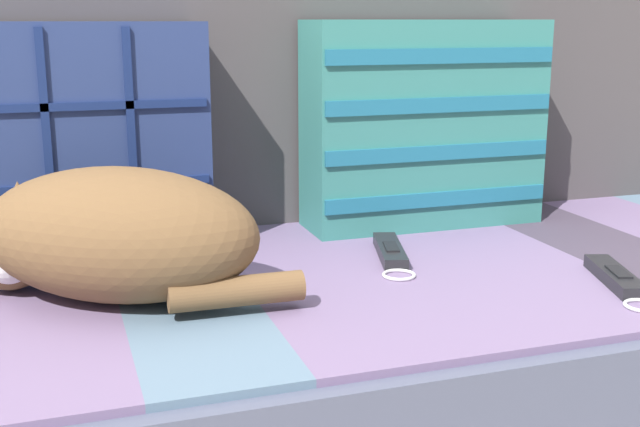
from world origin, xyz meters
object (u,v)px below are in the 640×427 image
Objects in this scene: throw_pillow_quilted at (88,140)px; throw_pillow_striped at (424,124)px; sleeping_cat at (107,237)px; game_remote_far at (617,278)px; game_remote_near at (391,252)px; couch at (347,384)px.

throw_pillow_striped is at bearing -0.05° from throw_pillow_quilted.
sleeping_cat is at bearing -88.67° from throw_pillow_quilted.
throw_pillow_striped reaches higher than sleeping_cat.
throw_pillow_quilted is 1.75× the size of game_remote_far.
sleeping_cat is at bearing -173.11° from game_remote_near.
game_remote_near is at bearing 138.65° from game_remote_far.
game_remote_far is at bearing -13.89° from sleeping_cat.
sleeping_cat is (-0.57, -0.24, -0.10)m from throw_pillow_striped.
sleeping_cat is at bearing 166.11° from game_remote_far.
couch is 0.22m from game_remote_near.
couch is at bearing -27.70° from throw_pillow_quilted.
couch is at bearing -177.83° from game_remote_near.
throw_pillow_quilted is 0.50m from game_remote_near.
game_remote_near is 0.33m from game_remote_far.
game_remote_near is at bearing 2.17° from couch.
throw_pillow_striped reaches higher than throw_pillow_quilted.
throw_pillow_striped is 0.98× the size of sleeping_cat.
sleeping_cat is at bearing -157.29° from throw_pillow_striped.
couch is 4.36× the size of throw_pillow_striped.
throw_pillow_striped reaches higher than game_remote_far.
throw_pillow_striped is 2.03× the size of game_remote_near.
game_remote_near is (0.43, 0.05, -0.07)m from sleeping_cat.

